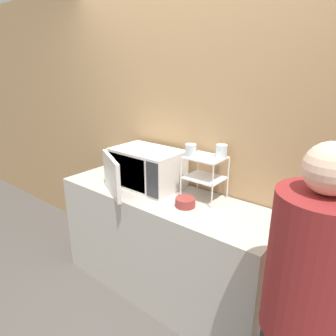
# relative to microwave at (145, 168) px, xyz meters

# --- Properties ---
(ground_plane) EXTENTS (12.00, 12.00, 0.00)m
(ground_plane) POSITION_rel_microwave_xyz_m (0.23, -0.34, -1.07)
(ground_plane) COLOR #4C4742
(wall_back) EXTENTS (8.00, 0.06, 2.60)m
(wall_back) POSITION_rel_microwave_xyz_m (0.23, 0.28, 0.23)
(wall_back) COLOR tan
(wall_back) RESTS_ON ground_plane
(counter) EXTENTS (1.85, 0.59, 0.91)m
(counter) POSITION_rel_microwave_xyz_m (0.23, -0.05, -0.61)
(counter) COLOR #B7B2A8
(counter) RESTS_ON ground_plane
(microwave) EXTENTS (0.59, 0.61, 0.32)m
(microwave) POSITION_rel_microwave_xyz_m (0.00, 0.00, 0.00)
(microwave) COLOR silver
(microwave) RESTS_ON counter
(dish_rack) EXTENTS (0.28, 0.24, 0.33)m
(dish_rack) POSITION_rel_microwave_xyz_m (0.51, 0.10, 0.08)
(dish_rack) COLOR white
(dish_rack) RESTS_ON counter
(glass_front_left) EXTENTS (0.08, 0.08, 0.09)m
(glass_front_left) POSITION_rel_microwave_xyz_m (0.42, 0.04, 0.22)
(glass_front_left) COLOR silver
(glass_front_left) RESTS_ON dish_rack
(glass_back_right) EXTENTS (0.08, 0.08, 0.09)m
(glass_back_right) POSITION_rel_microwave_xyz_m (0.60, 0.17, 0.22)
(glass_back_right) COLOR silver
(glass_back_right) RESTS_ON dish_rack
(bowl) EXTENTS (0.14, 0.14, 0.06)m
(bowl) POSITION_rel_microwave_xyz_m (0.49, -0.11, -0.13)
(bowl) COLOR maroon
(bowl) RESTS_ON counter
(person) EXTENTS (0.38, 0.38, 1.61)m
(person) POSITION_rel_microwave_xyz_m (1.42, -0.47, -0.18)
(person) COLOR #2D2D33
(person) RESTS_ON ground_plane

